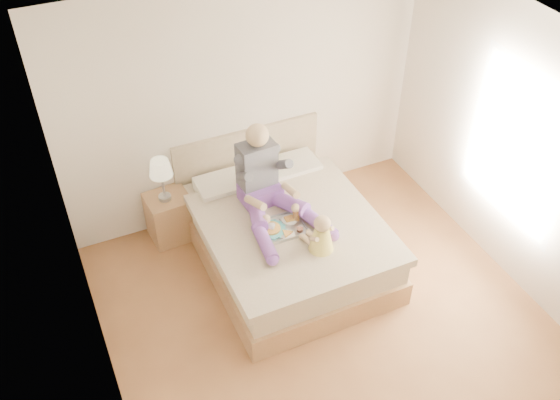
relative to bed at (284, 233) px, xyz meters
name	(u,v)px	position (x,y,z in m)	size (l,w,h in m)	color
room	(351,206)	(0.08, -1.08, 1.19)	(4.02, 4.22, 2.71)	brown
bed	(284,233)	(0.00, 0.00, 0.00)	(1.70, 2.18, 1.00)	olive
nightstand	(170,217)	(-1.00, 0.80, -0.04)	(0.48, 0.43, 0.55)	olive
lamp	(161,170)	(-1.02, 0.78, 0.61)	(0.24, 0.24, 0.50)	#AEB1B5
adult	(266,187)	(-0.13, 0.14, 0.57)	(0.79, 1.14, 0.93)	#6A3D99
tray	(280,226)	(-0.14, -0.20, 0.32)	(0.48, 0.39, 0.13)	#AEB1B5
baby	(321,235)	(0.09, -0.60, 0.45)	(0.29, 0.36, 0.40)	#E1CF47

